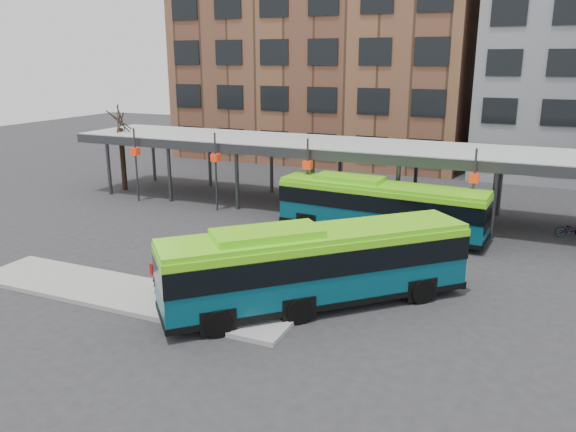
% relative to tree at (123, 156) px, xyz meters
% --- Properties ---
extents(ground, '(120.00, 120.00, 0.00)m').
position_rel_tree_xyz_m(ground, '(18.00, -12.00, -2.43)').
color(ground, '#28282B').
rests_on(ground, ground).
extents(boarding_island, '(14.00, 3.00, 0.18)m').
position_rel_tree_xyz_m(boarding_island, '(12.50, -15.00, -2.34)').
color(boarding_island, gray).
rests_on(boarding_island, ground).
extents(canopy, '(40.00, 6.53, 4.80)m').
position_rel_tree_xyz_m(canopy, '(17.94, 0.87, 1.47)').
color(canopy, '#999B9E').
rests_on(canopy, ground).
extents(tree, '(1.64, 1.64, 5.60)m').
position_rel_tree_xyz_m(tree, '(0.00, 0.00, 0.00)').
color(tree, black).
rests_on(tree, ground).
extents(building_brick, '(26.00, 14.00, 22.00)m').
position_rel_tree_xyz_m(building_brick, '(8.00, 20.00, 8.57)').
color(building_brick, brown).
rests_on(building_brick, ground).
extents(bus_front, '(10.17, 9.89, 3.23)m').
position_rel_tree_xyz_m(bus_front, '(19.57, -12.89, -0.75)').
color(bus_front, '#074456').
rests_on(bus_front, ground).
extents(bus_rear, '(11.09, 3.13, 3.02)m').
position_rel_tree_xyz_m(bus_rear, '(19.44, -3.09, -0.86)').
color(bus_rear, '#074456').
rests_on(bus_rear, ground).
extents(pedestrian, '(0.57, 0.70, 1.66)m').
position_rel_tree_xyz_m(pedestrian, '(13.65, -14.59, -1.41)').
color(pedestrian, black).
rests_on(pedestrian, boarding_island).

